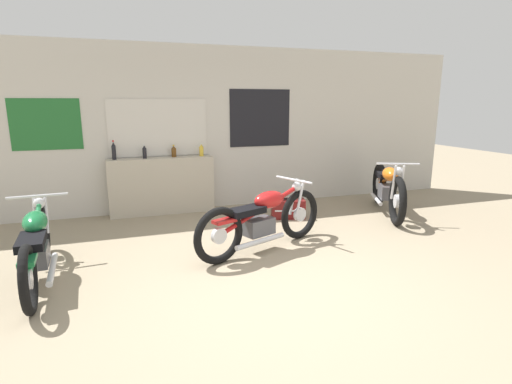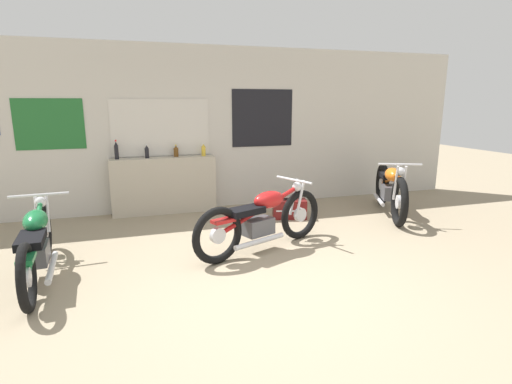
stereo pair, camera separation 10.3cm
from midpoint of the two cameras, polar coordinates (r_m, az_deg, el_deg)
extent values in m
plane|color=gray|center=(4.12, 2.53, -14.09)|extent=(24.00, 24.00, 0.00)
cube|color=beige|center=(7.09, -7.80, 8.91)|extent=(10.00, 0.06, 2.80)
cube|color=silver|center=(6.95, -14.20, 8.91)|extent=(1.55, 0.01, 0.88)
cube|color=beige|center=(6.94, -14.20, 8.91)|extent=(1.61, 0.01, 0.94)
cube|color=black|center=(7.31, 0.19, 10.51)|extent=(1.13, 0.01, 1.01)
cube|color=#23662D|center=(7.01, -28.19, 8.50)|extent=(1.01, 0.01, 0.78)
cube|color=#B7AD99|center=(6.93, -13.67, 0.86)|extent=(1.72, 0.28, 0.95)
cylinder|color=black|center=(6.84, -20.04, 5.30)|extent=(0.07, 0.07, 0.22)
cone|color=black|center=(6.82, -20.13, 6.49)|extent=(0.06, 0.06, 0.06)
cylinder|color=red|center=(6.82, -20.16, 6.85)|extent=(0.03, 0.03, 0.02)
cylinder|color=black|center=(6.83, -16.05, 5.33)|extent=(0.07, 0.07, 0.17)
cone|color=black|center=(6.82, -16.10, 6.22)|extent=(0.06, 0.06, 0.05)
cylinder|color=silver|center=(6.82, -16.12, 6.49)|extent=(0.03, 0.03, 0.02)
cylinder|color=#5B3814|center=(6.91, -12.08, 5.52)|extent=(0.08, 0.08, 0.15)
cone|color=#5B3814|center=(6.90, -12.11, 6.30)|extent=(0.07, 0.07, 0.04)
cylinder|color=gold|center=(6.89, -12.12, 6.53)|extent=(0.03, 0.03, 0.02)
cylinder|color=gold|center=(6.93, -8.23, 5.76)|extent=(0.07, 0.07, 0.16)
cone|color=gold|center=(6.92, -8.26, 6.61)|extent=(0.06, 0.06, 0.04)
cylinder|color=silver|center=(6.91, -8.26, 6.87)|extent=(0.03, 0.03, 0.02)
torus|color=black|center=(5.55, -28.55, -4.95)|extent=(0.13, 0.64, 0.64)
cylinder|color=silver|center=(5.55, -28.55, -4.95)|extent=(0.07, 0.18, 0.18)
torus|color=black|center=(4.18, -30.38, -10.74)|extent=(0.13, 0.64, 0.64)
cylinder|color=silver|center=(4.18, -30.38, -10.74)|extent=(0.07, 0.18, 0.18)
cube|color=#4C4C51|center=(4.80, -29.40, -7.90)|extent=(0.25, 0.43, 0.20)
cylinder|color=#196B38|center=(4.74, -29.66, -5.70)|extent=(0.15, 1.34, 0.41)
ellipsoid|color=#196B38|center=(4.89, -29.56, -3.74)|extent=(0.28, 0.51, 0.22)
cube|color=black|center=(4.52, -30.01, -6.10)|extent=(0.28, 0.51, 0.08)
cube|color=#196B38|center=(4.21, -30.47, -8.35)|extent=(0.16, 0.30, 0.04)
cylinder|color=silver|center=(5.43, -29.51, -2.83)|extent=(0.05, 0.18, 0.46)
cylinder|color=silver|center=(5.42, -28.25, -2.73)|extent=(0.05, 0.18, 0.46)
cylinder|color=silver|center=(5.30, -29.23, -0.50)|extent=(0.64, 0.08, 0.03)
sphere|color=silver|center=(5.38, -29.05, -1.40)|extent=(0.13, 0.13, 0.13)
cylinder|color=silver|center=(4.73, -27.66, -9.66)|extent=(0.12, 0.81, 0.06)
torus|color=black|center=(6.44, 19.11, -1.25)|extent=(0.41, 0.74, 0.76)
cylinder|color=silver|center=(6.44, 19.11, -1.25)|extent=(0.16, 0.22, 0.21)
torus|color=black|center=(7.72, 16.82, 1.15)|extent=(0.41, 0.74, 0.76)
cylinder|color=silver|center=(7.72, 16.82, 1.15)|extent=(0.16, 0.22, 0.21)
cube|color=#4C4C51|center=(7.14, 17.74, 0.02)|extent=(0.35, 0.43, 0.23)
cylinder|color=orange|center=(7.10, 17.86, 1.80)|extent=(0.55, 1.14, 0.47)
ellipsoid|color=orange|center=(6.91, 18.22, 2.44)|extent=(0.41, 0.51, 0.22)
cube|color=black|center=(7.29, 17.54, 2.35)|extent=(0.41, 0.51, 0.08)
cube|color=orange|center=(7.61, 17.02, 2.35)|extent=(0.24, 0.30, 0.04)
cylinder|color=silver|center=(6.46, 19.67, 1.27)|extent=(0.10, 0.17, 0.55)
cylinder|color=silver|center=(6.43, 18.63, 1.30)|extent=(0.10, 0.17, 0.55)
cylinder|color=silver|center=(6.46, 19.19, 3.81)|extent=(0.60, 0.29, 0.03)
sphere|color=silver|center=(6.42, 19.25, 2.84)|extent=(0.13, 0.13, 0.13)
cylinder|color=silver|center=(7.24, 16.42, -0.97)|extent=(0.36, 0.70, 0.06)
torus|color=black|center=(5.55, 5.74, -3.19)|extent=(0.67, 0.35, 0.69)
cylinder|color=silver|center=(5.55, 5.74, -3.19)|extent=(0.20, 0.13, 0.19)
torus|color=black|center=(4.68, -5.95, -6.23)|extent=(0.67, 0.35, 0.69)
cylinder|color=silver|center=(4.68, -5.95, -6.23)|extent=(0.20, 0.13, 0.19)
cube|color=#4C4C51|center=(5.05, -0.18, -4.94)|extent=(0.44, 0.35, 0.21)
cylinder|color=#B21919|center=(4.99, -0.18, -2.69)|extent=(1.18, 0.53, 0.43)
ellipsoid|color=#B21919|center=(5.08, 1.34, -1.09)|extent=(0.52, 0.40, 0.22)
cube|color=black|center=(4.86, -2.03, -2.73)|extent=(0.52, 0.40, 0.08)
cube|color=#B21919|center=(4.68, -5.17, -4.13)|extent=(0.31, 0.23, 0.04)
cylinder|color=silver|center=(5.48, 4.85, -0.66)|extent=(0.17, 0.10, 0.50)
cylinder|color=silver|center=(5.40, 5.77, -0.88)|extent=(0.17, 0.10, 0.50)
cylinder|color=silver|center=(5.34, 4.85, 1.75)|extent=(0.27, 0.60, 0.03)
sphere|color=silver|center=(5.40, 5.27, 0.79)|extent=(0.13, 0.13, 0.13)
cylinder|color=silver|center=(4.94, 0.04, -7.05)|extent=(0.72, 0.35, 0.06)
cube|color=maroon|center=(6.57, 4.14, -2.37)|extent=(0.60, 0.42, 0.30)
cube|color=silver|center=(6.42, 4.29, -2.71)|extent=(0.44, 0.13, 0.02)
cube|color=black|center=(6.52, 4.16, -0.95)|extent=(0.19, 0.08, 0.02)
camera|label=1|loc=(0.05, -90.56, -0.13)|focal=28.00mm
camera|label=2|loc=(0.05, 89.44, 0.13)|focal=28.00mm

